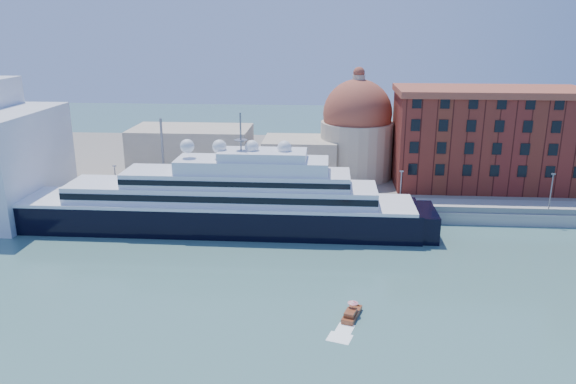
{
  "coord_description": "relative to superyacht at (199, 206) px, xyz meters",
  "views": [
    {
      "loc": [
        15.04,
        -80.81,
        39.6
      ],
      "look_at": [
        7.74,
        18.0,
        9.61
      ],
      "focal_mm": 35.0,
      "sensor_mm": 36.0,
      "label": 1
    }
  ],
  "objects": [
    {
      "name": "water_taxi",
      "position": [
        29.13,
        -33.18,
        -4.15
      ],
      "size": [
        3.15,
        5.38,
        2.43
      ],
      "rotation": [
        0.0,
        0.0,
        -0.3
      ],
      "color": "maroon",
      "rests_on": "ground"
    },
    {
      "name": "warehouse",
      "position": [
        62.37,
        29.0,
        9.06
      ],
      "size": [
        43.0,
        19.0,
        23.25
      ],
      "color": "maroon",
      "rests_on": "land"
    },
    {
      "name": "superyacht",
      "position": [
        0.0,
        0.0,
        0.0
      ],
      "size": [
        91.66,
        12.71,
        27.39
      ],
      "color": "black",
      "rests_on": "ground"
    },
    {
      "name": "quay_fence",
      "position": [
        10.37,
        6.5,
        -1.63
      ],
      "size": [
        180.0,
        0.1,
        1.2
      ],
      "primitive_type": "cube",
      "color": "slate",
      "rests_on": "quay"
    },
    {
      "name": "church",
      "position": [
        16.76,
        34.72,
        6.18
      ],
      "size": [
        66.0,
        18.0,
        25.5
      ],
      "color": "beige",
      "rests_on": "land"
    },
    {
      "name": "land",
      "position": [
        10.37,
        52.0,
        -3.73
      ],
      "size": [
        260.0,
        72.0,
        2.0
      ],
      "primitive_type": "cube",
      "color": "slate",
      "rests_on": "ground"
    },
    {
      "name": "lamp_posts",
      "position": [
        -2.3,
        9.27,
        5.11
      ],
      "size": [
        120.8,
        2.4,
        18.0
      ],
      "color": "slate",
      "rests_on": "quay"
    },
    {
      "name": "service_barge",
      "position": [
        -21.68,
        -0.45,
        -3.9
      ],
      "size": [
        13.56,
        7.8,
        2.9
      ],
      "rotation": [
        0.0,
        0.0,
        -0.29
      ],
      "color": "white",
      "rests_on": "ground"
    },
    {
      "name": "ground",
      "position": [
        10.37,
        -23.0,
        -4.73
      ],
      "size": [
        400.0,
        400.0,
        0.0
      ],
      "primitive_type": "plane",
      "color": "#3D6965",
      "rests_on": "ground"
    },
    {
      "name": "quay",
      "position": [
        10.37,
        11.0,
        -3.48
      ],
      "size": [
        180.0,
        10.0,
        2.5
      ],
      "primitive_type": "cube",
      "color": "gray",
      "rests_on": "ground"
    }
  ]
}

